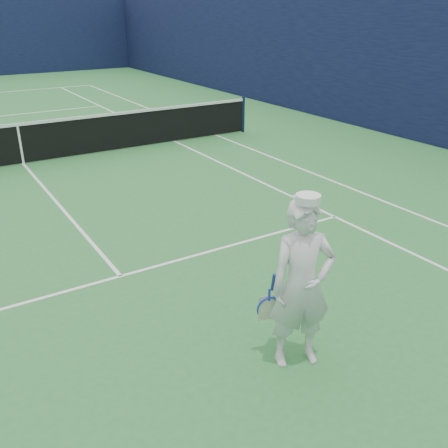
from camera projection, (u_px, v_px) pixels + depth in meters
The scene contains 5 objects.
ground at pixel (24, 165), 12.07m from camera, with size 80.00×80.00×0.00m, color #2C7536.
court_markings at pixel (24, 164), 12.07m from camera, with size 11.03×23.83×0.01m.
windscreen_fence at pixel (9, 79), 11.26m from camera, with size 20.12×36.12×4.00m.
tennis_net at pixel (20, 142), 11.85m from camera, with size 12.88×0.09×1.07m.
tennis_player at pixel (302, 285), 5.07m from camera, with size 0.78×0.69×1.91m.
Camera 1 is at (-2.02, -12.44, 3.54)m, focal length 40.00 mm.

